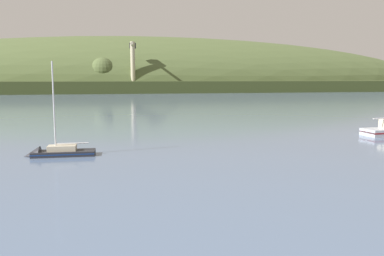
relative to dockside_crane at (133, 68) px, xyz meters
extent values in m
cube|color=#35401E|center=(-4.55, 20.23, -8.35)|extent=(465.24, 76.74, 5.08)
ellipsoid|color=#4C5B33|center=(10.18, 47.43, -10.89)|extent=(372.24, 98.40, 58.99)
sphere|color=#4C5B33|center=(-13.45, 7.18, -1.34)|extent=(12.75, 12.75, 12.75)
cube|color=#4C4C51|center=(0.02, 0.26, -9.89)|extent=(4.91, 4.91, 2.00)
cylinder|color=#BCB293|center=(0.02, 0.26, 1.44)|extent=(2.07, 2.07, 20.65)
cylinder|color=#BCB293|center=(-0.36, -4.29, 10.12)|extent=(2.09, 11.47, 1.14)
cube|color=#333338|center=(0.19, 2.30, 10.12)|extent=(3.03, 2.06, 2.48)
cube|color=#232328|center=(-13.17, -146.03, -10.86)|extent=(5.29, 1.92, 0.81)
cone|color=#232328|center=(-15.80, -145.97, -10.86)|extent=(1.35, 1.75, 1.72)
cube|color=navy|center=(-13.17, -146.03, -10.65)|extent=(5.29, 1.94, 0.09)
cube|color=#BCB299|center=(-13.30, -146.03, -10.22)|extent=(2.39, 1.28, 0.47)
cylinder|color=silver|center=(-13.83, -146.01, -6.63)|extent=(0.13, 0.13, 7.65)
cylinder|color=silver|center=(-12.45, -146.05, -9.83)|extent=(2.76, 0.17, 0.10)
camera|label=1|loc=(-8.82, -180.99, -4.16)|focal=36.78mm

